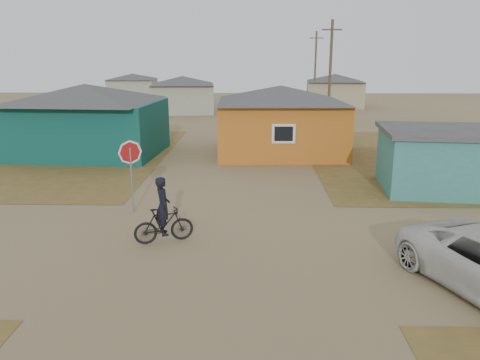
# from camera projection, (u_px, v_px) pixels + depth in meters

# --- Properties ---
(ground) EXTENTS (120.00, 120.00, 0.00)m
(ground) POSITION_uv_depth(u_px,v_px,m) (221.00, 248.00, 13.79)
(ground) COLOR olive
(house_teal) EXTENTS (8.93, 7.08, 4.00)m
(house_teal) POSITION_uv_depth(u_px,v_px,m) (87.00, 119.00, 26.52)
(house_teal) COLOR #0B3D37
(house_teal) RESTS_ON ground
(house_yellow) EXTENTS (7.72, 6.76, 3.90)m
(house_yellow) POSITION_uv_depth(u_px,v_px,m) (280.00, 119.00, 26.74)
(house_yellow) COLOR #B9651C
(house_yellow) RESTS_ON ground
(shed_turquoise) EXTENTS (6.71, 4.93, 2.60)m
(shed_turquoise) POSITION_uv_depth(u_px,v_px,m) (458.00, 160.00, 19.49)
(shed_turquoise) COLOR #397E77
(shed_turquoise) RESTS_ON ground
(house_pale_west) EXTENTS (7.04, 6.15, 3.60)m
(house_pale_west) POSITION_uv_depth(u_px,v_px,m) (183.00, 94.00, 46.31)
(house_pale_west) COLOR gray
(house_pale_west) RESTS_ON ground
(house_beige_east) EXTENTS (6.95, 6.05, 3.60)m
(house_beige_east) POSITION_uv_depth(u_px,v_px,m) (335.00, 90.00, 51.70)
(house_beige_east) COLOR gray
(house_beige_east) RESTS_ON ground
(house_pale_north) EXTENTS (6.28, 5.81, 3.40)m
(house_pale_north) POSITION_uv_depth(u_px,v_px,m) (133.00, 87.00, 58.13)
(house_pale_north) COLOR gray
(house_pale_north) RESTS_ON ground
(utility_pole_near) EXTENTS (1.40, 0.20, 8.00)m
(utility_pole_near) POSITION_uv_depth(u_px,v_px,m) (330.00, 75.00, 33.82)
(utility_pole_near) COLOR brown
(utility_pole_near) RESTS_ON ground
(utility_pole_far) EXTENTS (1.40, 0.20, 8.00)m
(utility_pole_far) POSITION_uv_depth(u_px,v_px,m) (315.00, 69.00, 49.25)
(utility_pole_far) COLOR brown
(utility_pole_far) RESTS_ON ground
(stop_sign) EXTENTS (0.86, 0.20, 2.65)m
(stop_sign) POSITION_uv_depth(u_px,v_px,m) (131.00, 160.00, 16.51)
(stop_sign) COLOR gray
(stop_sign) RESTS_ON ground
(cyclist) EXTENTS (1.88, 1.11, 2.05)m
(cyclist) POSITION_uv_depth(u_px,v_px,m) (163.00, 219.00, 14.10)
(cyclist) COLOR black
(cyclist) RESTS_ON ground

